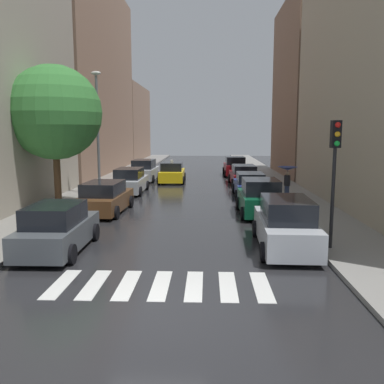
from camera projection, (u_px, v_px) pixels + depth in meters
The scene contains 21 objects.
ground_plane at pixel (192, 183), 33.19m from camera, with size 28.00×72.00×0.04m, color #242426.
sidewalk_left at pixel (112, 181), 33.42m from camera, with size 3.00×72.00×0.15m, color gray.
sidewalk_right at pixel (274, 182), 32.94m from camera, with size 3.00×72.00×0.15m, color gray.
crosswalk_stripes at pixel (161, 285), 11.12m from camera, with size 5.85×2.20×0.01m.
building_left_mid at pixel (81, 78), 39.94m from camera, with size 6.00×21.53×18.37m, color #8C6B56.
building_left_far at pixel (122, 123), 58.98m from camera, with size 6.00×15.24×10.30m, color #8C6B56.
building_right_mid at pixel (316, 90), 37.26m from camera, with size 6.00×12.40×15.48m, color #8C6B56.
parked_car_left_nearest at pixel (57, 229), 14.15m from camera, with size 2.02×4.32×1.67m.
parked_car_left_second at pixel (105, 198), 20.84m from camera, with size 2.28×4.68×1.60m.
parked_car_left_third at pixel (130, 181), 27.53m from camera, with size 2.05×4.54×1.67m.
parked_car_left_fourth at pixel (144, 171), 34.23m from camera, with size 2.18×4.42×1.77m.
parked_car_right_nearest at pixel (286, 225), 14.45m from camera, with size 2.10×4.80×1.83m.
parked_car_right_second at pixel (260, 198), 20.33m from camera, with size 2.13×4.14×1.79m.
parked_car_right_third at pixel (250, 185), 25.89m from camera, with size 2.01×4.40×1.53m.
parked_car_right_fourth at pixel (244, 175), 31.70m from camera, with size 2.18×4.82×1.53m.
parked_car_right_fifth at pixel (235, 167), 38.10m from camera, with size 2.15×4.28×1.78m.
taxi_midroad at pixel (172, 173), 33.20m from camera, with size 2.13×4.37×1.81m.
pedestrian_foreground at pixel (287, 174), 24.23m from camera, with size 1.16×1.16×1.88m.
street_tree_left at pixel (54, 113), 21.29m from camera, with size 4.84×4.84×7.31m.
traffic_light_right_corner at pixel (335, 156), 13.70m from camera, with size 0.30×0.42×4.30m.
lamp_post_left at pixel (98, 125), 25.53m from camera, with size 0.60×0.28×7.54m.
Camera 1 is at (1.24, -8.92, 4.11)m, focal length 38.80 mm.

